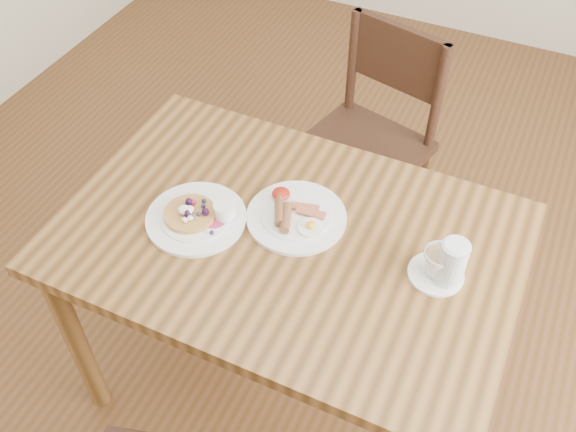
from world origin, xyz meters
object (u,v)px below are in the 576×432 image
object	(u,v)px
chair_far	(369,136)
water_glass	(452,264)
pancake_plate	(198,216)
dining_table	(288,258)
breakfast_plate	(295,215)
teacup_saucer	(438,265)

from	to	relation	value
chair_far	water_glass	world-z (taller)	water_glass
chair_far	water_glass	xyz separation A→B (m)	(0.45, -0.75, 0.32)
pancake_plate	water_glass	world-z (taller)	water_glass
dining_table	water_glass	world-z (taller)	water_glass
breakfast_plate	water_glass	bearing A→B (deg)	-4.45
breakfast_plate	water_glass	xyz separation A→B (m)	(0.43, -0.03, 0.05)
dining_table	breakfast_plate	size ratio (longest dim) A/B	4.44
chair_far	pancake_plate	xyz separation A→B (m)	(-0.21, -0.83, 0.27)
teacup_saucer	breakfast_plate	bearing A→B (deg)	176.01
dining_table	chair_far	world-z (taller)	chair_far
breakfast_plate	water_glass	distance (m)	0.43
teacup_saucer	pancake_plate	bearing A→B (deg)	-172.12
water_glass	pancake_plate	bearing A→B (deg)	-172.95
pancake_plate	teacup_saucer	world-z (taller)	teacup_saucer
water_glass	chair_far	bearing A→B (deg)	121.06
dining_table	breakfast_plate	xyz separation A→B (m)	(-0.01, 0.06, 0.11)
pancake_plate	water_glass	size ratio (longest dim) A/B	2.04
chair_far	breakfast_plate	size ratio (longest dim) A/B	3.26
pancake_plate	teacup_saucer	bearing A→B (deg)	7.88
teacup_saucer	water_glass	xyz separation A→B (m)	(0.03, -0.01, 0.03)
dining_table	water_glass	bearing A→B (deg)	3.71
pancake_plate	breakfast_plate	size ratio (longest dim) A/B	1.00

